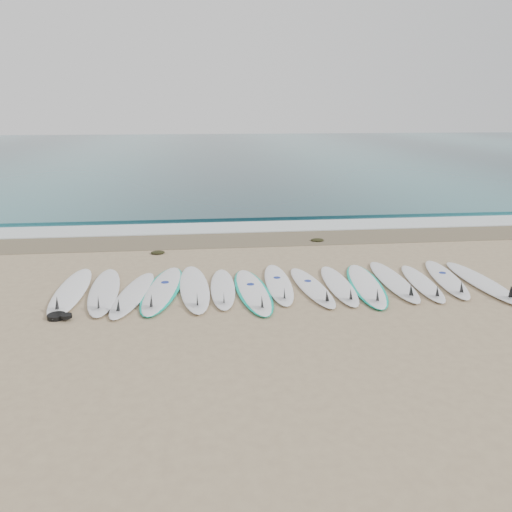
{
  "coord_description": "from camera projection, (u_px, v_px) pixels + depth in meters",
  "views": [
    {
      "loc": [
        -1.59,
        -9.73,
        3.68
      ],
      "look_at": [
        -0.41,
        1.08,
        0.4
      ],
      "focal_mm": 35.0,
      "sensor_mm": 36.0,
      "label": 1
    }
  ],
  "objects": [
    {
      "name": "surfboard_1",
      "position": [
        104.0,
        291.0,
        10.14
      ],
      "size": [
        0.83,
        2.89,
        0.36
      ],
      "rotation": [
        0.0,
        0.0,
        0.08
      ],
      "color": "white",
      "rests_on": "ground"
    },
    {
      "name": "surfboard_2",
      "position": [
        132.0,
        295.0,
        9.98
      ],
      "size": [
        0.93,
        2.68,
        0.34
      ],
      "rotation": [
        0.0,
        0.0,
        -0.15
      ],
      "color": "white",
      "rests_on": "ground"
    },
    {
      "name": "leash_coil",
      "position": [
        59.0,
        316.0,
        8.97
      ],
      "size": [
        0.46,
        0.36,
        0.11
      ],
      "color": "black",
      "rests_on": "ground"
    },
    {
      "name": "surfboard_9",
      "position": [
        339.0,
        285.0,
        10.5
      ],
      "size": [
        0.57,
        2.53,
        0.32
      ],
      "rotation": [
        0.0,
        0.0,
        -0.02
      ],
      "color": "white",
      "rests_on": "ground"
    },
    {
      "name": "surfboard_7",
      "position": [
        279.0,
        284.0,
        10.57
      ],
      "size": [
        0.62,
        2.62,
        0.33
      ],
      "rotation": [
        0.0,
        0.0,
        -0.03
      ],
      "color": "white",
      "rests_on": "ground"
    },
    {
      "name": "ocean",
      "position": [
        220.0,
        152.0,
        41.41
      ],
      "size": [
        120.0,
        55.0,
        0.03
      ],
      "primitive_type": "cube",
      "color": "#1D5059",
      "rests_on": "ground"
    },
    {
      "name": "surfboard_6",
      "position": [
        253.0,
        291.0,
        10.18
      ],
      "size": [
        0.86,
        2.77,
        0.35
      ],
      "rotation": [
        0.0,
        0.0,
        0.07
      ],
      "color": "white",
      "rests_on": "ground"
    },
    {
      "name": "surfboard_8",
      "position": [
        312.0,
        287.0,
        10.39
      ],
      "size": [
        0.8,
        2.56,
        0.32
      ],
      "rotation": [
        0.0,
        0.0,
        0.11
      ],
      "color": "white",
      "rests_on": "ground"
    },
    {
      "name": "surfboard_0",
      "position": [
        70.0,
        292.0,
        10.12
      ],
      "size": [
        0.64,
        2.92,
        0.37
      ],
      "rotation": [
        0.0,
        0.0,
        0.01
      ],
      "color": "white",
      "rests_on": "ground"
    },
    {
      "name": "surfboard_13",
      "position": [
        447.0,
        279.0,
        10.88
      ],
      "size": [
        0.96,
        2.67,
        0.33
      ],
      "rotation": [
        0.0,
        0.0,
        -0.16
      ],
      "color": "white",
      "rests_on": "ground"
    },
    {
      "name": "seaweed_near",
      "position": [
        158.0,
        252.0,
        12.93
      ],
      "size": [
        0.36,
        0.28,
        0.07
      ],
      "primitive_type": "ellipsoid",
      "color": "black",
      "rests_on": "ground"
    },
    {
      "name": "foam_band",
      "position": [
        254.0,
        227.0,
        15.71
      ],
      "size": [
        120.0,
        1.4,
        0.04
      ],
      "primitive_type": "cube",
      "color": "silver",
      "rests_on": "ground"
    },
    {
      "name": "wet_sand_band",
      "position": [
        259.0,
        239.0,
        14.38
      ],
      "size": [
        120.0,
        1.8,
        0.01
      ],
      "primitive_type": "cube",
      "color": "brown",
      "rests_on": "ground"
    },
    {
      "name": "surfboard_11",
      "position": [
        394.0,
        281.0,
        10.73
      ],
      "size": [
        0.62,
        2.72,
        0.35
      ],
      "rotation": [
        0.0,
        0.0,
        -0.02
      ],
      "color": "white",
      "rests_on": "ground"
    },
    {
      "name": "seaweed_far",
      "position": [
        317.0,
        240.0,
        14.12
      ],
      "size": [
        0.38,
        0.29,
        0.07
      ],
      "primitive_type": "ellipsoid",
      "color": "black",
      "rests_on": "ground"
    },
    {
      "name": "wave_crest",
      "position": [
        249.0,
        216.0,
        17.13
      ],
      "size": [
        120.0,
        1.0,
        0.1
      ],
      "primitive_type": "cube",
      "color": "#1D5059",
      "rests_on": "ground"
    },
    {
      "name": "surfboard_14",
      "position": [
        483.0,
        282.0,
        10.65
      ],
      "size": [
        0.65,
        2.83,
        0.36
      ],
      "rotation": [
        0.0,
        0.0,
        0.02
      ],
      "color": "white",
      "rests_on": "ground"
    },
    {
      "name": "surfboard_5",
      "position": [
        223.0,
        289.0,
        10.32
      ],
      "size": [
        0.55,
        2.46,
        0.31
      ],
      "rotation": [
        0.0,
        0.0,
        -0.02
      ],
      "color": "white",
      "rests_on": "ground"
    },
    {
      "name": "ground",
      "position": [
        281.0,
        288.0,
        10.48
      ],
      "size": [
        120.0,
        120.0,
        0.0
      ],
      "primitive_type": "plane",
      "color": "tan"
    },
    {
      "name": "surfboard_12",
      "position": [
        423.0,
        283.0,
        10.63
      ],
      "size": [
        0.71,
        2.43,
        0.31
      ],
      "rotation": [
        0.0,
        0.0,
        -0.09
      ],
      "color": "white",
      "rests_on": "ground"
    },
    {
      "name": "surfboard_4",
      "position": [
        194.0,
        288.0,
        10.31
      ],
      "size": [
        0.8,
        2.94,
        0.37
      ],
      "rotation": [
        0.0,
        0.0,
        0.07
      ],
      "color": "white",
      "rests_on": "ground"
    },
    {
      "name": "surfboard_3",
      "position": [
        162.0,
        290.0,
        10.26
      ],
      "size": [
        1.04,
        2.95,
        0.37
      ],
      "rotation": [
        0.0,
        0.0,
        -0.12
      ],
      "color": "white",
      "rests_on": "ground"
    },
    {
      "name": "surfboard_10",
      "position": [
        366.0,
        285.0,
        10.53
      ],
      "size": [
        0.96,
        2.82,
        0.35
      ],
      "rotation": [
        0.0,
        0.0,
        -0.11
      ],
      "color": "white",
      "rests_on": "ground"
    }
  ]
}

